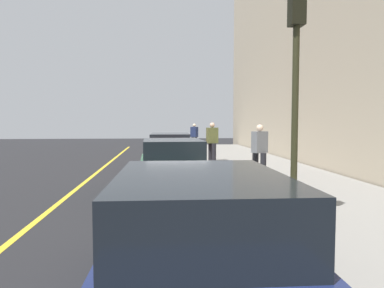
% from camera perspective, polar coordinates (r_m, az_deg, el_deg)
% --- Properties ---
extents(ground_plane, '(56.00, 56.00, 0.00)m').
position_cam_1_polar(ground_plane, '(14.53, -2.38, -4.33)').
color(ground_plane, black).
extents(sidewalk, '(28.00, 4.60, 0.15)m').
position_cam_1_polar(sidewalk, '(15.04, 10.31, -3.83)').
color(sidewalk, gray).
rests_on(sidewalk, ground).
extents(lane_stripe_centre, '(28.00, 0.14, 0.01)m').
position_cam_1_polar(lane_stripe_centre, '(14.73, -14.94, -4.33)').
color(lane_stripe_centre, gold).
rests_on(lane_stripe_centre, ground).
extents(parked_car_navy, '(4.44, 1.95, 1.51)m').
position_cam_1_polar(parked_car_navy, '(3.78, 1.10, -15.84)').
color(parked_car_navy, black).
rests_on(parked_car_navy, ground).
extents(parked_car_green, '(4.23, 2.00, 1.51)m').
position_cam_1_polar(parked_car_green, '(10.09, -3.21, -3.53)').
color(parked_car_green, black).
rests_on(parked_car_green, ground).
extents(parked_car_red, '(4.61, 2.01, 1.51)m').
position_cam_1_polar(parked_car_red, '(15.22, -3.54, -1.10)').
color(parked_car_red, black).
rests_on(parked_car_red, ground).
extents(pedestrian_navy_coat, '(0.53, 0.54, 1.72)m').
position_cam_1_polar(pedestrian_navy_coat, '(24.26, 0.37, 1.41)').
color(pedestrian_navy_coat, black).
rests_on(pedestrian_navy_coat, sidewalk).
extents(pedestrian_olive_coat, '(0.59, 0.56, 1.82)m').
position_cam_1_polar(pedestrian_olive_coat, '(16.52, 3.29, 0.54)').
color(pedestrian_olive_coat, black).
rests_on(pedestrian_olive_coat, sidewalk).
extents(pedestrian_grey_coat, '(0.55, 0.56, 1.77)m').
position_cam_1_polar(pedestrian_grey_coat, '(11.96, 10.87, -0.84)').
color(pedestrian_grey_coat, black).
rests_on(pedestrian_grey_coat, sidewalk).
extents(traffic_light_pole, '(0.35, 0.26, 4.27)m').
position_cam_1_polar(traffic_light_pole, '(6.74, 16.41, 12.26)').
color(traffic_light_pole, '#2D2D19').
rests_on(traffic_light_pole, sidewalk).
extents(rolling_suitcase, '(0.34, 0.22, 0.86)m').
position_cam_1_polar(rolling_suitcase, '(12.42, 9.77, -3.87)').
color(rolling_suitcase, black).
rests_on(rolling_suitcase, sidewalk).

